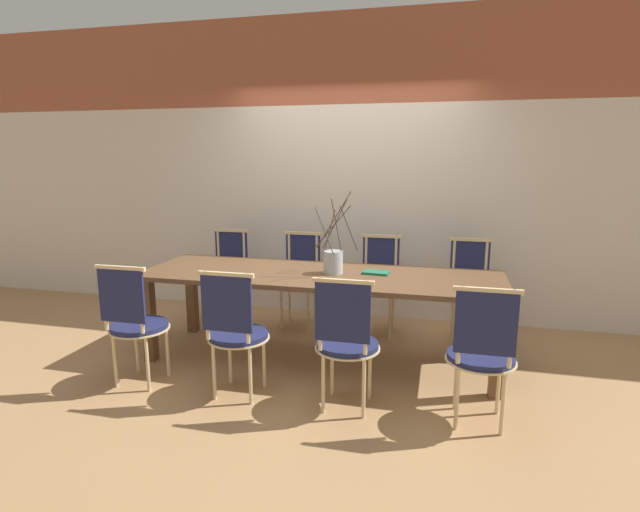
{
  "coord_description": "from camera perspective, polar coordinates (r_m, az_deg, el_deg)",
  "views": [
    {
      "loc": [
        0.99,
        -4.0,
        1.75
      ],
      "look_at": [
        0.0,
        0.0,
        0.92
      ],
      "focal_mm": 28.0,
      "sensor_mm": 36.0,
      "label": 1
    }
  ],
  "objects": [
    {
      "name": "chair_near_leftend",
      "position": [
        4.07,
        -20.39,
        -6.9
      ],
      "size": [
        0.46,
        0.46,
        0.97
      ],
      "color": "#1E234C",
      "rests_on": "ground_plane"
    },
    {
      "name": "chair_far_right",
      "position": [
        4.98,
        16.67,
        -3.4
      ],
      "size": [
        0.46,
        0.46,
        0.97
      ],
      "rotation": [
        0.0,
        0.0,
        3.14
      ],
      "color": "#1E234C",
      "rests_on": "ground_plane"
    },
    {
      "name": "chair_near_left",
      "position": [
        3.69,
        -9.64,
        -8.24
      ],
      "size": [
        0.46,
        0.46,
        0.97
      ],
      "color": "#1E234C",
      "rests_on": "ground_plane"
    },
    {
      "name": "chair_far_leftend",
      "position": [
        5.45,
        -10.59,
        -1.86
      ],
      "size": [
        0.46,
        0.46,
        0.97
      ],
      "rotation": [
        0.0,
        0.0,
        3.14
      ],
      "color": "#1E234C",
      "rests_on": "ground_plane"
    },
    {
      "name": "vase_centerpiece",
      "position": [
        4.21,
        1.53,
        -0.56
      ],
      "size": [
        0.38,
        0.38,
        0.68
      ],
      "color": "#B2BCC1",
      "rests_on": "dining_table"
    },
    {
      "name": "book_stack",
      "position": [
        4.25,
        6.43,
        -1.89
      ],
      "size": [
        0.23,
        0.16,
        0.02
      ],
      "color": "#1E6B4C",
      "rests_on": "dining_table"
    },
    {
      "name": "ground_plane",
      "position": [
        4.47,
        0.0,
        -11.66
      ],
      "size": [
        16.0,
        16.0,
        0.0
      ],
      "primitive_type": "plane",
      "color": "#A87F51"
    },
    {
      "name": "chair_far_center",
      "position": [
        5.01,
        6.72,
        -2.91
      ],
      "size": [
        0.46,
        0.46,
        0.97
      ],
      "rotation": [
        0.0,
        0.0,
        3.14
      ],
      "color": "#1E234C",
      "rests_on": "ground_plane"
    },
    {
      "name": "chair_far_left",
      "position": [
        5.17,
        -2.34,
        -2.38
      ],
      "size": [
        0.46,
        0.46,
        0.97
      ],
      "rotation": [
        0.0,
        0.0,
        3.14
      ],
      "color": "#1E234C",
      "rests_on": "ground_plane"
    },
    {
      "name": "chair_near_center",
      "position": [
        3.46,
        3.01,
        -9.44
      ],
      "size": [
        0.46,
        0.46,
        0.97
      ],
      "color": "#1E234C",
      "rests_on": "ground_plane"
    },
    {
      "name": "chair_near_right",
      "position": [
        3.42,
        18.01,
        -10.28
      ],
      "size": [
        0.46,
        0.46,
        0.97
      ],
      "color": "#1E234C",
      "rests_on": "ground_plane"
    },
    {
      "name": "wall_rear",
      "position": [
        5.45,
        3.5,
        9.78
      ],
      "size": [
        12.0,
        0.06,
        3.2
      ],
      "color": "beige",
      "rests_on": "ground_plane"
    },
    {
      "name": "dining_table",
      "position": [
        4.25,
        0.0,
        -3.1
      ],
      "size": [
        3.05,
        0.97,
        0.77
      ],
      "color": "brown",
      "rests_on": "ground_plane"
    }
  ]
}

